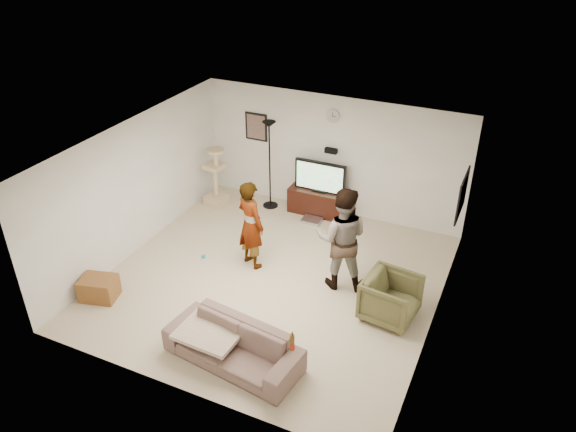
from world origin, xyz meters
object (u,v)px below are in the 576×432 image
at_px(person_left, 251,225).
at_px(person_right, 342,239).
at_px(sofa, 233,346).
at_px(armchair, 391,298).
at_px(side_table, 99,288).
at_px(tv_stand, 319,202).
at_px(cat_tree, 215,176).
at_px(beer_bottle, 292,342).
at_px(tv, 320,177).
at_px(floor_lamp, 270,165).

xyz_separation_m(person_left, person_right, (1.65, 0.10, 0.09)).
xyz_separation_m(person_left, sofa, (0.90, -2.27, -0.54)).
distance_m(armchair, side_table, 4.76).
bearing_deg(tv_stand, cat_tree, -165.98).
distance_m(tv_stand, beer_bottle, 4.72).
height_order(cat_tree, person_left, person_left).
bearing_deg(tv, tv_stand, 0.00).
xyz_separation_m(cat_tree, person_left, (1.75, -1.68, 0.17)).
distance_m(person_right, sofa, 2.56).
bearing_deg(side_table, tv_stand, 61.41).
bearing_deg(cat_tree, person_right, -24.95).
xyz_separation_m(cat_tree, side_table, (-0.09, -3.60, -0.47)).
distance_m(person_left, side_table, 2.73).
bearing_deg(cat_tree, armchair, -25.21).
bearing_deg(person_right, beer_bottle, 78.84).
bearing_deg(cat_tree, floor_lamp, 20.28).
height_order(tv, cat_tree, cat_tree).
xyz_separation_m(tv, armchair, (2.24, -2.62, -0.49)).
xyz_separation_m(armchair, side_table, (-4.50, -1.53, -0.18)).
bearing_deg(person_right, person_left, -11.78).
xyz_separation_m(tv, person_left, (-0.42, -2.22, -0.03)).
distance_m(floor_lamp, armchair, 4.19).
distance_m(cat_tree, beer_bottle, 5.32).
xyz_separation_m(person_left, side_table, (-1.84, -1.92, -0.64)).
distance_m(tv, cat_tree, 2.24).
height_order(tv_stand, sofa, sofa).
height_order(person_left, side_table, person_left).
xyz_separation_m(beer_bottle, side_table, (-3.66, 0.35, -0.52)).
relative_size(person_left, sofa, 0.83).
bearing_deg(beer_bottle, person_right, 94.18).
height_order(person_right, armchair, person_right).
bearing_deg(side_table, cat_tree, 88.56).
bearing_deg(side_table, person_right, 30.15).
relative_size(tv, floor_lamp, 0.57).
xyz_separation_m(floor_lamp, person_right, (2.30, -1.98, -0.04)).
bearing_deg(armchair, floor_lamp, 60.20).
height_order(tv_stand, beer_bottle, beer_bottle).
relative_size(person_right, sofa, 0.92).
relative_size(tv_stand, sofa, 0.64).
relative_size(person_left, side_table, 2.89).
bearing_deg(tv_stand, person_left, -100.72).
bearing_deg(person_left, person_right, -151.88).
bearing_deg(sofa, side_table, -179.59).
bearing_deg(armchair, tv_stand, 47.57).
relative_size(floor_lamp, person_right, 1.04).
relative_size(armchair, side_table, 1.43).
relative_size(sofa, armchair, 2.45).
bearing_deg(floor_lamp, cat_tree, -159.72).
distance_m(person_left, person_right, 1.65).
bearing_deg(person_left, floor_lamp, -48.00).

